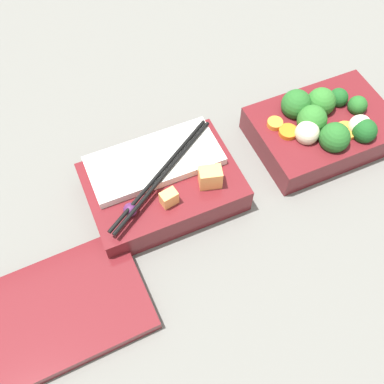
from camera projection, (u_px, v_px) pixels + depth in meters
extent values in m
plane|color=slate|center=(246.00, 165.00, 0.65)|extent=(3.00, 3.00, 0.00)
cube|color=maroon|center=(321.00, 129.00, 0.66)|extent=(0.20, 0.14, 0.04)
sphere|color=#236023|center=(356.00, 104.00, 0.65)|extent=(0.03, 0.03, 0.03)
sphere|color=#236023|center=(335.00, 138.00, 0.61)|extent=(0.04, 0.04, 0.04)
sphere|color=#19511E|center=(364.00, 131.00, 0.62)|extent=(0.03, 0.03, 0.03)
sphere|color=#236023|center=(296.00, 104.00, 0.64)|extent=(0.04, 0.04, 0.04)
sphere|color=#19511E|center=(338.00, 98.00, 0.65)|extent=(0.03, 0.03, 0.03)
sphere|color=#2D7028|center=(321.00, 102.00, 0.64)|extent=(0.04, 0.04, 0.04)
sphere|color=#2D7028|center=(310.00, 118.00, 0.63)|extent=(0.04, 0.04, 0.04)
cylinder|color=orange|center=(288.00, 132.00, 0.62)|extent=(0.03, 0.03, 0.01)
cylinder|color=orange|center=(346.00, 131.00, 0.63)|extent=(0.04, 0.04, 0.01)
cylinder|color=orange|center=(275.00, 123.00, 0.63)|extent=(0.03, 0.03, 0.01)
sphere|color=beige|center=(307.00, 133.00, 0.62)|extent=(0.03, 0.03, 0.03)
sphere|color=beige|center=(360.00, 126.00, 0.62)|extent=(0.03, 0.03, 0.03)
cube|color=maroon|center=(164.00, 188.00, 0.60)|extent=(0.20, 0.14, 0.04)
cube|color=white|center=(155.00, 160.00, 0.60)|extent=(0.18, 0.08, 0.01)
cube|color=#F4A356|center=(210.00, 177.00, 0.57)|extent=(0.03, 0.03, 0.03)
cube|color=#F4A356|center=(169.00, 198.00, 0.56)|extent=(0.02, 0.02, 0.02)
sphere|color=#4C1E4C|center=(130.00, 210.00, 0.55)|extent=(0.02, 0.02, 0.02)
cylinder|color=black|center=(160.00, 172.00, 0.58)|extent=(0.18, 0.12, 0.01)
cylinder|color=black|center=(164.00, 175.00, 0.57)|extent=(0.18, 0.12, 0.01)
cube|color=maroon|center=(63.00, 310.00, 0.53)|extent=(0.20, 0.14, 0.02)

